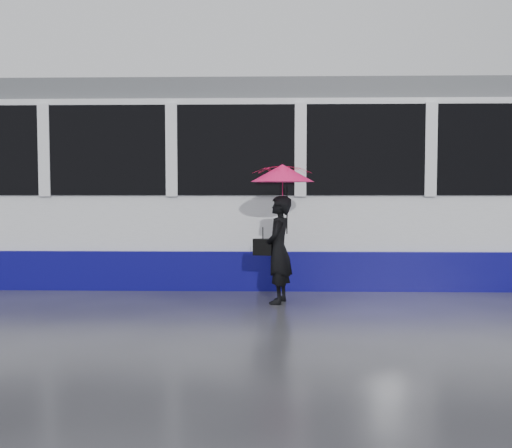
{
  "coord_description": "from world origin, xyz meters",
  "views": [
    {
      "loc": [
        0.96,
        -7.59,
        1.55
      ],
      "look_at": [
        0.75,
        0.4,
        1.1
      ],
      "focal_mm": 40.0,
      "sensor_mm": 36.0,
      "label": 1
    }
  ],
  "objects": [
    {
      "name": "ground",
      "position": [
        0.0,
        0.0,
        0.0
      ],
      "size": [
        90.0,
        90.0,
        0.0
      ],
      "primitive_type": "plane",
      "color": "#2A2A2F",
      "rests_on": "ground"
    },
    {
      "name": "tram",
      "position": [
        -2.08,
        2.5,
        1.64
      ],
      "size": [
        26.0,
        2.56,
        3.35
      ],
      "color": "white",
      "rests_on": "ground"
    },
    {
      "name": "rails",
      "position": [
        0.0,
        2.5,
        0.01
      ],
      "size": [
        34.0,
        1.51,
        0.02
      ],
      "color": "#3F3D38",
      "rests_on": "ground"
    },
    {
      "name": "handbag",
      "position": [
        0.85,
        0.32,
        0.78
      ],
      "size": [
        0.28,
        0.17,
        0.41
      ],
      "rotation": [
        0.0,
        0.0,
        -0.2
      ],
      "color": "black",
      "rests_on": "ground"
    },
    {
      "name": "woman",
      "position": [
        1.07,
        0.3,
        0.75
      ],
      "size": [
        0.46,
        0.61,
        1.5
      ],
      "primitive_type": "imported",
      "rotation": [
        0.0,
        0.0,
        -1.77
      ],
      "color": "black",
      "rests_on": "ground"
    },
    {
      "name": "umbrella",
      "position": [
        1.12,
        0.3,
        1.64
      ],
      "size": [
        1.04,
        1.04,
        1.01
      ],
      "rotation": [
        0.0,
        0.0,
        -0.2
      ],
      "color": "#EB1359",
      "rests_on": "ground"
    }
  ]
}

